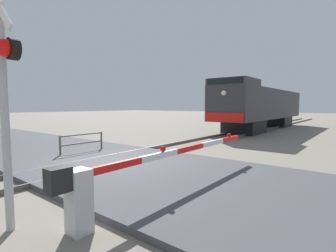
{
  "coord_description": "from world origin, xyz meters",
  "views": [
    {
      "loc": [
        7.64,
        -5.83,
        2.19
      ],
      "look_at": [
        0.84,
        2.74,
        1.31
      ],
      "focal_mm": 26.88,
      "sensor_mm": 36.0,
      "label": 1
    }
  ],
  "objects": [
    {
      "name": "crossing_signal",
      "position": [
        2.8,
        -4.23,
        2.7
      ],
      "size": [
        1.18,
        0.33,
        4.3
      ],
      "color": "#ADADB2",
      "rests_on": "ground_plane"
    },
    {
      "name": "crossing_gate",
      "position": [
        3.85,
        -2.38,
        0.79
      ],
      "size": [
        0.36,
        7.18,
        1.23
      ],
      "color": "silver",
      "rests_on": "ground_plane"
    },
    {
      "name": "road_surface",
      "position": [
        0.0,
        0.0,
        0.07
      ],
      "size": [
        36.0,
        6.06,
        0.15
      ],
      "primitive_type": "cube",
      "color": "#47474C",
      "rests_on": "ground_plane"
    },
    {
      "name": "rail_track_right",
      "position": [
        0.72,
        0.0,
        0.07
      ],
      "size": [
        0.08,
        80.0,
        0.15
      ],
      "primitive_type": "cube",
      "color": "#59544C",
      "rests_on": "ground_plane"
    },
    {
      "name": "locomotive",
      "position": [
        0.0,
        17.81,
        2.17
      ],
      "size": [
        2.99,
        16.42,
        4.1
      ],
      "color": "black",
      "rests_on": "ground_plane"
    },
    {
      "name": "rail_track_left",
      "position": [
        -0.72,
        0.0,
        0.07
      ],
      "size": [
        0.08,
        80.0,
        0.15
      ],
      "primitive_type": "cube",
      "color": "#59544C",
      "rests_on": "ground_plane"
    },
    {
      "name": "guard_railing",
      "position": [
        -2.28,
        0.49,
        0.61
      ],
      "size": [
        0.08,
        2.15,
        0.95
      ],
      "color": "#4C4742",
      "rests_on": "ground_plane"
    },
    {
      "name": "ground_plane",
      "position": [
        0.0,
        0.0,
        0.0
      ],
      "size": [
        160.0,
        160.0,
        0.0
      ],
      "primitive_type": "plane",
      "color": "gray"
    }
  ]
}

